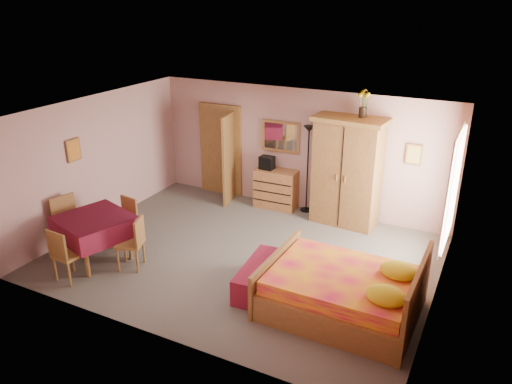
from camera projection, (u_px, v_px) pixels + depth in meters
The scene contains 23 objects.
floor at pixel (243, 256), 8.96m from camera, with size 6.50×6.50×0.00m, color #5E5953.
ceiling at pixel (242, 113), 7.98m from camera, with size 6.50×6.50×0.00m, color brown.
wall_back at pixel (299, 150), 10.54m from camera, with size 6.50×0.10×2.60m, color tan.
wall_front at pixel (150, 252), 6.40m from camera, with size 6.50×0.10×2.60m, color tan.
wall_left at pixel (98, 161), 9.84m from camera, with size 0.10×5.00×2.60m, color tan.
wall_right at pixel (443, 227), 7.10m from camera, with size 0.10×5.00×2.60m, color tan.
doorway at pixel (221, 151), 11.41m from camera, with size 1.06×0.12×2.15m, color #9E6B35.
window at pixel (452, 189), 8.06m from camera, with size 0.08×1.40×1.95m, color white.
picture_left at pixel (73, 150), 9.18m from camera, with size 0.04×0.32×0.42m, color orange.
picture_back at pixel (414, 154), 9.43m from camera, with size 0.30×0.04×0.40m, color #D8BF59.
chest_of_drawers at pixel (276, 189), 10.84m from camera, with size 0.90×0.45×0.85m, color #AD6B3A.
wall_mirror at pixel (281, 136), 10.59m from camera, with size 0.86×0.05×0.68m, color white.
stereo at pixel (267, 163), 10.71m from camera, with size 0.30×0.22×0.28m, color black.
floor_lamp at pixel (308, 170), 10.46m from camera, with size 0.24×0.24×1.88m, color black.
wardrobe at pixel (347, 172), 9.85m from camera, with size 1.40×0.72×2.20m, color olive.
sunflower_vase at pixel (363, 103), 9.34m from camera, with size 0.21×0.21×0.53m, color yellow.
bed at pixel (342, 281), 7.24m from camera, with size 2.21×1.74×1.03m, color #DD154B.
bench at pixel (260, 276), 7.92m from camera, with size 0.47×1.28×0.43m, color maroon.
dining_table at pixel (96, 238), 8.70m from camera, with size 1.13×1.13×0.83m, color maroon.
chair_south at pixel (69, 254), 8.08m from camera, with size 0.42×0.42×0.93m, color olive.
chair_north at pixel (123, 222), 9.23m from camera, with size 0.40×0.40×0.89m, color olive.
chair_west at pixel (71, 225), 8.96m from camera, with size 0.46×0.46×1.02m, color #A86D39.
chair_east at pixel (130, 243), 8.44m from camera, with size 0.41×0.41×0.91m, color #A87339.
Camera 1 is at (3.77, -6.92, 4.42)m, focal length 35.00 mm.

